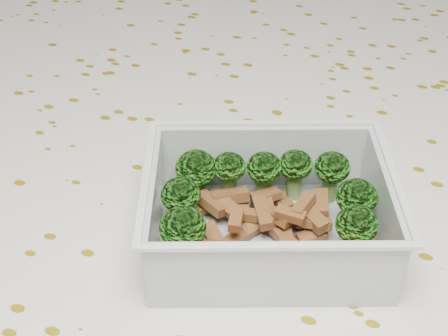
% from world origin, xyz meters
% --- Properties ---
extents(dining_table, '(1.40, 0.90, 0.75)m').
position_xyz_m(dining_table, '(0.00, 0.00, 0.67)').
color(dining_table, brown).
rests_on(dining_table, ground).
extents(tablecloth, '(1.46, 0.96, 0.19)m').
position_xyz_m(tablecloth, '(0.00, 0.00, 0.72)').
color(tablecloth, silver).
rests_on(tablecloth, dining_table).
extents(lunch_container, '(0.20, 0.18, 0.06)m').
position_xyz_m(lunch_container, '(0.03, -0.03, 0.78)').
color(lunch_container, silver).
rests_on(lunch_container, tablecloth).
extents(broccoli_florets, '(0.15, 0.12, 0.04)m').
position_xyz_m(broccoli_florets, '(0.02, -0.01, 0.79)').
color(broccoli_florets, '#608C3F').
rests_on(broccoli_florets, lunch_container).
extents(meat_pile, '(0.10, 0.08, 0.03)m').
position_xyz_m(meat_pile, '(0.03, -0.02, 0.77)').
color(meat_pile, brown).
rests_on(meat_pile, lunch_container).
extents(sausage, '(0.14, 0.05, 0.02)m').
position_xyz_m(sausage, '(0.05, -0.06, 0.77)').
color(sausage, '#C64213').
rests_on(sausage, lunch_container).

